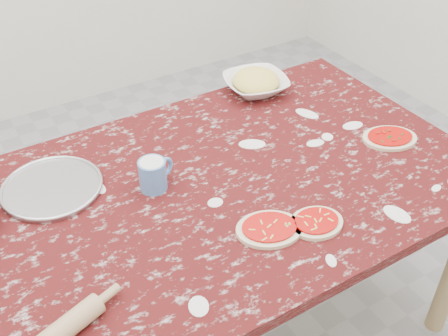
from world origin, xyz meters
TOP-DOWN VIEW (x-y plane):
  - ground at (0.00, 0.00)m, footprint 4.00×4.00m
  - worktable at (0.00, 0.00)m, footprint 1.60×1.00m
  - pizza_tray at (-0.47, 0.24)m, footprint 0.34×0.34m
  - cheese_bowl at (0.40, 0.41)m, footprint 0.28×0.28m
  - flour_mug at (-0.20, 0.08)m, footprint 0.12×0.08m
  - pizza_left at (-0.01, -0.25)m, footprint 0.23×0.20m
  - pizza_mid at (0.12, -0.30)m, footprint 0.17×0.15m
  - pizza_right at (0.60, -0.11)m, footprint 0.23×0.20m

SIDE VIEW (x-z plane):
  - ground at x=0.00m, z-range 0.00..0.00m
  - worktable at x=0.00m, z-range 0.29..1.04m
  - pizza_tray at x=-0.47m, z-range 0.75..0.76m
  - pizza_left at x=-0.01m, z-range 0.75..0.77m
  - pizza_mid at x=0.12m, z-range 0.75..0.77m
  - pizza_right at x=0.60m, z-range 0.75..0.77m
  - cheese_bowl at x=0.40m, z-range 0.75..0.81m
  - flour_mug at x=-0.20m, z-range 0.75..0.85m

